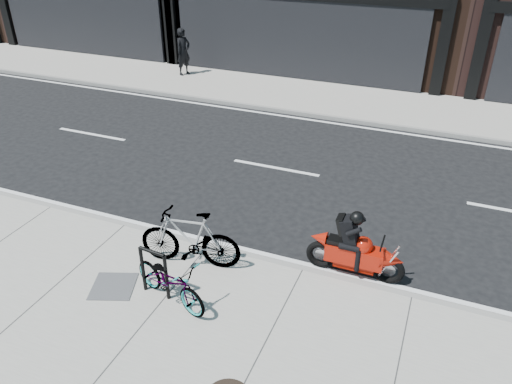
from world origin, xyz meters
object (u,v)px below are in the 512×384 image
at_px(bicycle_rear, 190,238).
at_px(utility_grate, 113,286).
at_px(pedestrian, 183,52).
at_px(bike_rack, 154,269).
at_px(motorcycle, 360,251).
at_px(bicycle_front, 170,281).

bearing_deg(bicycle_rear, utility_grate, -51.19).
xyz_separation_m(bicycle_rear, pedestrian, (-6.18, 10.82, 0.32)).
distance_m(bike_rack, utility_grate, 1.00).
bearing_deg(bicycle_rear, bike_rack, -18.88).
bearing_deg(bicycle_rear, motorcycle, 98.46).
height_order(bicycle_front, utility_grate, bicycle_front).
bearing_deg(bike_rack, motorcycle, 32.42).
height_order(bike_rack, motorcycle, motorcycle).
xyz_separation_m(bicycle_rear, utility_grate, (-0.98, -1.13, -0.58)).
bearing_deg(bike_rack, pedestrian, 117.05).
height_order(bicycle_rear, motorcycle, motorcycle).
relative_size(bike_rack, bicycle_front, 0.57).
xyz_separation_m(pedestrian, utility_grate, (5.20, -11.94, -0.90)).
bearing_deg(bicycle_front, bicycle_rear, 28.06).
bearing_deg(bike_rack, utility_grate, -170.78).
distance_m(bicycle_rear, utility_grate, 1.60).
xyz_separation_m(motorcycle, utility_grate, (-3.97, -2.13, -0.43)).
distance_m(motorcycle, pedestrian, 13.44).
xyz_separation_m(bike_rack, motorcycle, (3.14, 1.99, -0.12)).
relative_size(bike_rack, motorcycle, 0.51).
xyz_separation_m(bicycle_front, pedestrian, (-6.37, 11.86, 0.47)).
distance_m(bike_rack, pedestrian, 13.27).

